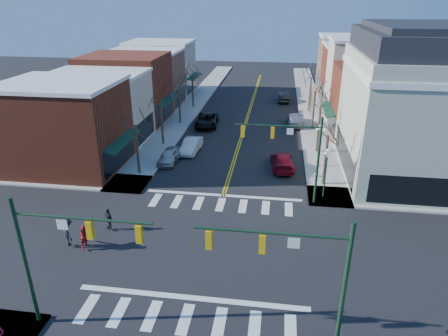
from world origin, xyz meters
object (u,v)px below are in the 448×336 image
at_px(car_left_far, 207,120).
at_px(car_right_far, 283,97).
at_px(lamppost_midblock, 320,138).
at_px(car_right_mid, 296,119).
at_px(lamppost_corner, 326,165).
at_px(pedestrian_red_b, 85,236).
at_px(car_left_near, 170,156).
at_px(victorian_corner, 422,104).
at_px(car_left_mid, 191,146).
at_px(pedestrian_dark_a, 108,218).
at_px(pedestrian_dark_b, 68,232).
at_px(car_right_near, 282,161).

distance_m(car_left_far, car_right_far, 16.98).
distance_m(lamppost_midblock, car_right_mid, 13.69).
xyz_separation_m(lamppost_corner, lamppost_midblock, (0.00, 6.50, 0.00)).
bearing_deg(pedestrian_red_b, lamppost_corner, -36.20).
bearing_deg(car_left_near, lamppost_midblock, 6.72).
relative_size(victorian_corner, car_left_far, 2.53).
bearing_deg(car_left_near, lamppost_corner, -17.88).
xyz_separation_m(victorian_corner, car_left_far, (-21.30, 11.99, -5.88)).
bearing_deg(car_right_mid, victorian_corner, 123.51).
relative_size(car_left_far, car_right_mid, 1.15).
bearing_deg(car_left_mid, car_left_far, 93.07).
xyz_separation_m(lamppost_corner, car_right_mid, (-1.80, 19.90, -2.13)).
height_order(car_left_mid, pedestrian_dark_a, pedestrian_dark_a).
bearing_deg(car_left_far, pedestrian_dark_b, -102.83).
bearing_deg(lamppost_midblock, car_right_mid, 97.65).
relative_size(car_right_near, pedestrian_dark_b, 2.56).
height_order(lamppost_corner, car_left_near, lamppost_corner).
xyz_separation_m(lamppost_corner, car_right_far, (-3.40, 31.99, -2.24)).
height_order(car_left_near, pedestrian_dark_b, pedestrian_dark_b).
bearing_deg(pedestrian_dark_a, car_left_far, 119.69).
xyz_separation_m(car_right_far, pedestrian_dark_b, (-13.89, -41.42, 0.41)).
distance_m(lamppost_midblock, car_right_near, 4.13).
relative_size(victorian_corner, pedestrian_red_b, 8.87).
bearing_deg(lamppost_corner, car_left_mid, 146.06).
bearing_deg(pedestrian_red_b, car_right_mid, -2.67).
bearing_deg(car_left_far, car_right_near, -55.77).
height_order(car_right_near, car_right_mid, car_right_mid).
distance_m(lamppost_corner, car_right_far, 32.25).
distance_m(car_left_near, car_right_mid, 19.10).
distance_m(car_right_near, car_right_mid, 14.22).
bearing_deg(car_right_mid, pedestrian_red_b, 61.65).
relative_size(lamppost_corner, lamppost_midblock, 1.00).
xyz_separation_m(car_left_mid, car_right_near, (9.60, -2.98, -0.00)).
relative_size(car_left_near, pedestrian_dark_b, 2.11).
xyz_separation_m(car_left_near, pedestrian_red_b, (-1.52, -15.15, 0.25)).
bearing_deg(pedestrian_dark_b, lamppost_midblock, -87.87).
distance_m(car_left_far, pedestrian_red_b, 27.65).
relative_size(car_right_mid, pedestrian_dark_b, 2.51).
relative_size(car_left_far, pedestrian_dark_b, 2.88).
height_order(car_left_far, pedestrian_dark_b, pedestrian_dark_b).
height_order(car_left_near, pedestrian_red_b, pedestrian_red_b).
xyz_separation_m(car_left_near, car_left_mid, (1.53, 3.09, 0.02)).
bearing_deg(car_right_mid, pedestrian_dark_b, 59.67).
bearing_deg(lamppost_midblock, lamppost_corner, -90.00).
relative_size(lamppost_corner, car_left_far, 0.77).
bearing_deg(car_right_near, car_left_near, -5.25).
relative_size(car_right_near, car_right_far, 1.14).
bearing_deg(car_right_near, pedestrian_dark_a, 40.89).
xyz_separation_m(car_left_mid, car_right_far, (9.60, 23.24, -0.00)).
height_order(victorian_corner, pedestrian_red_b, victorian_corner).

